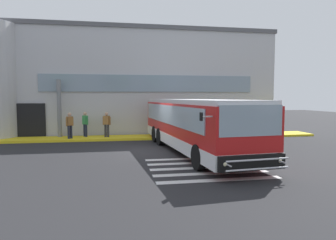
% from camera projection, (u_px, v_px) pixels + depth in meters
% --- Properties ---
extents(ground_plane, '(80.00, 90.00, 0.02)m').
position_uv_depth(ground_plane, '(145.00, 151.00, 15.66)').
color(ground_plane, '#232326').
rests_on(ground_plane, ground).
extents(bay_paint_stripes, '(4.40, 3.96, 0.01)m').
position_uv_depth(bay_paint_stripes, '(205.00, 168.00, 11.87)').
color(bay_paint_stripes, silver).
rests_on(bay_paint_stripes, ground).
extents(terminal_building, '(23.07, 13.80, 7.99)m').
position_uv_depth(terminal_building, '(125.00, 84.00, 26.65)').
color(terminal_building, '#B7B7BC').
rests_on(terminal_building, ground).
extents(boarding_curb, '(25.27, 2.00, 0.15)m').
position_uv_depth(boarding_curb, '(138.00, 137.00, 20.37)').
color(boarding_curb, yellow).
rests_on(boarding_curb, ground).
extents(entry_support_column, '(0.28, 0.28, 3.84)m').
position_uv_depth(entry_support_column, '(59.00, 108.00, 19.91)').
color(entry_support_column, slate).
rests_on(entry_support_column, boarding_curb).
extents(bus_main_foreground, '(3.61, 11.94, 2.70)m').
position_uv_depth(bus_main_foreground, '(194.00, 126.00, 15.35)').
color(bus_main_foreground, red).
rests_on(bus_main_foreground, ground).
extents(passenger_near_column, '(0.42, 0.47, 1.68)m').
position_uv_depth(passenger_near_column, '(70.00, 124.00, 19.13)').
color(passenger_near_column, '#1E2338').
rests_on(passenger_near_column, boarding_curb).
extents(passenger_by_doorway, '(0.41, 0.48, 1.68)m').
position_uv_depth(passenger_by_doorway, '(85.00, 123.00, 20.04)').
color(passenger_by_doorway, '#1E2338').
rests_on(passenger_by_doorway, boarding_curb).
extents(passenger_at_curb_edge, '(0.53, 0.49, 1.68)m').
position_uv_depth(passenger_at_curb_edge, '(107.00, 123.00, 19.90)').
color(passenger_at_curb_edge, '#2D2D33').
rests_on(passenger_at_curb_edge, boarding_curb).
extents(safety_bollard_yellow, '(0.18, 0.18, 0.90)m').
position_uv_depth(safety_bollard_yellow, '(154.00, 134.00, 19.32)').
color(safety_bollard_yellow, yellow).
rests_on(safety_bollard_yellow, ground).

